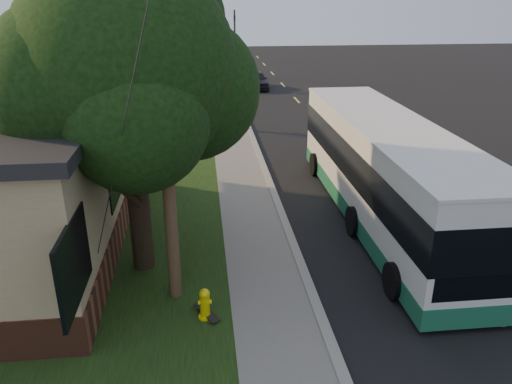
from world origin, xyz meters
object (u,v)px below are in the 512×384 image
utility_pole (163,110)px  dumpster (37,231)px  bare_tree_near (182,86)px  fire_hydrant (205,304)px  traffic_signal (235,39)px  transit_bus (386,170)px  leafy_tree (128,72)px  bare_tree_far (193,60)px  distant_car (256,80)px  skateboard_main (207,312)px

utility_pole → dumpster: (-3.90, 2.59, -3.92)m
utility_pole → bare_tree_near: size_ratio=2.11×
fire_hydrant → bare_tree_near: size_ratio=0.17×
traffic_signal → transit_bus: (2.70, -29.23, -1.44)m
transit_bus → leafy_tree: bearing=-163.9°
bare_tree_far → transit_bus: size_ratio=0.34×
fire_hydrant → bare_tree_far: 30.04m
bare_tree_near → distant_car: bearing=64.0°
bare_tree_far → skateboard_main: (0.43, -29.92, -1.87)m
leafy_tree → dumpster: bearing=162.8°
transit_bus → traffic_signal: bearing=95.3°
transit_bus → distant_car: (-1.49, 23.91, -1.06)m
skateboard_main → distant_car: size_ratio=0.23×
fire_hydrant → distant_car: bearing=81.5°
skateboard_main → utility_pole: bearing=129.1°
leafy_tree → bare_tree_far: (1.17, 27.35, -3.16)m
bare_tree_near → transit_bus: size_ratio=0.36×
bare_tree_near → traffic_signal: traffic_signal is taller
leafy_tree → skateboard_main: 5.87m
bare_tree_far → distant_car: bearing=-15.6°
bare_tree_far → traffic_signal: bearing=48.8°
skateboard_main → dumpster: (-4.64, 3.50, 0.58)m
traffic_signal → skateboard_main: traffic_signal is taller
fire_hydrant → skateboard_main: bearing=67.9°
dumpster → utility_pole: bearing=-33.6°
utility_pole → leafy_tree: bearing=117.6°
leafy_tree → skateboard_main: size_ratio=8.87×
utility_pole → bare_tree_far: bearing=89.4°
bare_tree_near → transit_bus: bearing=-63.2°
bare_tree_far → skateboard_main: bearing=-89.2°
transit_bus → dumpster: bearing=-173.5°
fire_hydrant → dumpster: (-4.61, 3.59, 0.28)m
skateboard_main → dumpster: dumpster is taller
bare_tree_near → dumpster: bearing=-104.4°
leafy_tree → skateboard_main: leafy_tree is taller
bare_tree_far → dumpster: bearing=-99.0°
leafy_tree → distant_car: (5.88, 26.03, -4.50)m
traffic_signal → skateboard_main: (-3.07, -33.92, -3.03)m
leafy_tree → bare_tree_near: (0.67, 15.35, -3.02)m
bare_tree_far → transit_bus: bearing=-76.2°
bare_tree_near → bare_tree_far: size_ratio=1.07×
skateboard_main → distant_car: distant_car is taller
dumpster → transit_bus: bearing=6.5°
skateboard_main → dumpster: bearing=143.0°
fire_hydrant → distant_car: size_ratio=0.19×
bare_tree_near → traffic_signal: (4.00, 16.00, 1.01)m
fire_hydrant → transit_bus: size_ratio=0.06×
dumpster → bare_tree_far: bearing=81.0°
utility_pole → dumpster: utility_pole is taller
transit_bus → skateboard_main: size_ratio=13.61×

